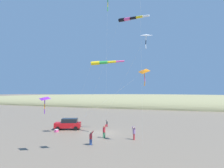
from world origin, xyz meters
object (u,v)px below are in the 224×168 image
object	(u,v)px
person_adult_flyer	(104,131)
person_child_green_jacket	(134,132)
kite_windsock_red_high_left	(103,63)
kite_delta_purple_drifting	(144,72)
parked_car	(68,124)
kite_windsock_magenta_far_left	(129,19)
kite_delta_rainbow_low_near	(45,99)
person_bystander_far	(91,137)
cooler_box	(56,131)
person_child_grey_jacket	(107,123)
kite_delta_small_distant	(146,36)

from	to	relation	value
person_adult_flyer	person_child_green_jacket	bearing A→B (deg)	95.96
kite_windsock_red_high_left	kite_delta_purple_drifting	size ratio (longest dim) A/B	0.87
parked_car	kite_windsock_magenta_far_left	size ratio (longest dim) A/B	0.27
kite_windsock_magenta_far_left	kite_delta_purple_drifting	distance (m)	9.49
person_adult_flyer	kite_delta_purple_drifting	xyz separation A→B (m)	(1.47, 5.81, 7.87)
kite_delta_purple_drifting	person_adult_flyer	bearing A→B (deg)	-104.22
kite_delta_rainbow_low_near	kite_windsock_red_high_left	bearing A→B (deg)	176.10
person_bystander_far	kite_delta_rainbow_low_near	bearing A→B (deg)	-30.59
person_adult_flyer	person_bystander_far	distance (m)	3.97
cooler_box	person_child_grey_jacket	distance (m)	9.19
person_child_green_jacket	kite_delta_small_distant	distance (m)	12.98
parked_car	person_bystander_far	world-z (taller)	parked_car
cooler_box	kite_windsock_magenta_far_left	distance (m)	20.56
person_child_green_jacket	kite_delta_rainbow_low_near	xyz separation A→B (m)	(9.35, -7.22, 4.69)
parked_car	person_adult_flyer	distance (m)	8.92
person_child_grey_jacket	person_bystander_far	distance (m)	12.58
kite_delta_rainbow_low_near	kite_delta_small_distant	distance (m)	12.33
person_adult_flyer	kite_delta_small_distant	size ratio (longest dim) A/B	0.15
cooler_box	kite_delta_purple_drifting	world-z (taller)	kite_delta_purple_drifting
kite_delta_rainbow_low_near	person_child_grey_jacket	bearing A→B (deg)	178.86
parked_car	kite_windsock_magenta_far_left	world-z (taller)	kite_windsock_magenta_far_left
person_child_green_jacket	person_bystander_far	distance (m)	6.14
person_child_grey_jacket	kite_delta_purple_drifting	bearing A→B (deg)	41.08
person_adult_flyer	person_bystander_far	size ratio (longest dim) A/B	1.11
kite_windsock_magenta_far_left	kite_delta_purple_drifting	world-z (taller)	kite_windsock_magenta_far_left
cooler_box	kite_windsock_red_high_left	world-z (taller)	kite_windsock_red_high_left
person_child_green_jacket	person_bystander_far	size ratio (longest dim) A/B	1.09
cooler_box	kite_windsock_magenta_far_left	xyz separation A→B (m)	(-1.03, 11.66, 16.90)
kite_delta_rainbow_low_near	kite_delta_purple_drifting	bearing A→B (deg)	129.92
kite_windsock_magenta_far_left	kite_delta_small_distant	size ratio (longest dim) A/B	1.41
person_child_green_jacket	kite_delta_purple_drifting	bearing A→B (deg)	41.52
person_adult_flyer	kite_delta_rainbow_low_near	size ratio (longest dim) A/B	0.17
cooler_box	kite_windsock_red_high_left	distance (m)	13.24
parked_car	kite_delta_small_distant	world-z (taller)	kite_delta_small_distant
person_child_green_jacket	kite_delta_small_distant	xyz separation A→B (m)	(5.99, 2.71, 11.19)
cooler_box	kite_delta_rainbow_low_near	distance (m)	12.87
kite_windsock_magenta_far_left	kite_delta_purple_drifting	size ratio (longest dim) A/B	1.33
kite_delta_purple_drifting	kite_delta_small_distant	size ratio (longest dim) A/B	1.07
person_child_green_jacket	kite_windsock_magenta_far_left	bearing A→B (deg)	-149.77
kite_windsock_red_high_left	parked_car	bearing A→B (deg)	-80.82
person_bystander_far	kite_delta_small_distant	distance (m)	13.36
person_child_grey_jacket	person_adult_flyer	bearing A→B (deg)	18.23
person_child_green_jacket	kite_windsock_magenta_far_left	world-z (taller)	kite_windsock_magenta_far_left
person_adult_flyer	person_bystander_far	world-z (taller)	person_adult_flyer
parked_car	kite_windsock_magenta_far_left	xyz separation A→B (m)	(1.53, 11.05, 16.16)
person_adult_flyer	kite_delta_small_distant	world-z (taller)	kite_delta_small_distant
person_child_green_jacket	kite_delta_rainbow_low_near	world-z (taller)	kite_delta_rainbow_low_near
person_adult_flyer	kite_windsock_magenta_far_left	size ratio (longest dim) A/B	0.11
person_adult_flyer	kite_windsock_red_high_left	bearing A→B (deg)	-155.91
person_child_grey_jacket	kite_delta_small_distant	bearing A→B (deg)	34.57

